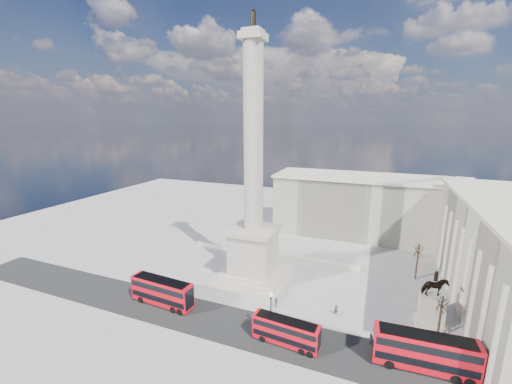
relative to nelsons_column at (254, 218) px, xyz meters
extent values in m
plane|color=#A09C97|center=(0.00, -5.00, -12.92)|extent=(180.00, 180.00, 0.00)
cube|color=#272727|center=(5.00, -15.00, -12.91)|extent=(120.00, 9.00, 0.01)
cube|color=#B3A695|center=(0.00, 0.00, -12.42)|extent=(14.00, 14.00, 1.00)
cube|color=#B3A695|center=(0.00, 0.00, -11.67)|extent=(12.00, 12.00, 0.50)
cube|color=#B3A695|center=(0.00, 0.00, -11.17)|extent=(10.00, 10.00, 0.50)
cube|color=#B3A695|center=(0.00, 0.00, -6.92)|extent=(8.00, 8.00, 8.00)
cube|color=#B3A695|center=(0.00, 0.00, -2.52)|extent=(9.00, 9.00, 0.80)
cylinder|color=#ACA08E|center=(0.00, 0.00, 14.88)|extent=(3.60, 3.60, 34.00)
cube|color=#B3A695|center=(0.00, 0.00, 32.48)|extent=(4.20, 4.20, 1.20)
cube|color=#B3A695|center=(0.00, 0.00, 33.38)|extent=(3.20, 3.20, 0.60)
cylinder|color=black|center=(0.00, 0.00, 34.98)|extent=(0.90, 0.90, 2.60)
sphere|color=black|center=(0.00, 0.00, 36.58)|extent=(0.70, 0.70, 0.70)
cube|color=beige|center=(0.00, 11.00, -12.37)|extent=(40.00, 0.60, 1.10)
cube|color=beige|center=(20.00, 35.00, -4.92)|extent=(50.00, 16.00, 16.00)
cube|color=beige|center=(20.00, 35.00, 3.38)|extent=(51.00, 17.00, 0.60)
cube|color=red|center=(-11.32, -14.34, -10.40)|extent=(11.82, 3.37, 4.30)
cube|color=black|center=(-11.32, -14.34, -11.17)|extent=(11.35, 3.40, 0.96)
cube|color=black|center=(-11.32, -14.34, -9.26)|extent=(11.35, 3.40, 0.96)
cube|color=black|center=(-11.32, -14.34, -8.22)|extent=(10.63, 3.03, 0.06)
cylinder|color=black|center=(-15.17, -14.10, -12.33)|extent=(1.34, 2.84, 1.17)
cylinder|color=black|center=(-8.06, -14.54, -12.33)|extent=(1.34, 2.84, 1.17)
cylinder|color=black|center=(-6.66, -14.62, -12.33)|extent=(1.34, 2.84, 1.17)
cube|color=red|center=(11.45, -16.07, -10.83)|extent=(9.82, 2.94, 3.57)
cube|color=black|center=(11.45, -16.07, -11.46)|extent=(9.44, 2.97, 0.79)
cube|color=black|center=(11.45, -16.07, -9.88)|extent=(9.44, 2.97, 0.79)
cube|color=black|center=(11.45, -16.07, -9.02)|extent=(8.84, 2.64, 0.05)
cylinder|color=black|center=(8.26, -15.82, -12.43)|extent=(1.14, 2.39, 0.97)
cylinder|color=black|center=(14.15, -16.28, -12.43)|extent=(1.14, 2.39, 0.97)
cylinder|color=black|center=(15.31, -16.37, -12.43)|extent=(1.14, 2.39, 0.97)
cube|color=red|center=(29.20, -14.04, -10.26)|extent=(12.43, 3.44, 4.53)
cube|color=black|center=(29.20, -14.04, -11.07)|extent=(11.94, 3.47, 1.01)
cube|color=black|center=(29.20, -14.04, -9.06)|extent=(11.94, 3.47, 1.01)
cube|color=black|center=(29.20, -14.04, -7.97)|extent=(11.18, 3.09, 0.07)
cylinder|color=black|center=(25.15, -14.25, -12.30)|extent=(1.38, 2.98, 1.23)
cylinder|color=black|center=(32.64, -13.86, -12.30)|extent=(1.38, 2.98, 1.23)
cylinder|color=black|center=(34.11, -13.78, -12.30)|extent=(1.38, 2.98, 1.23)
cylinder|color=black|center=(8.92, -15.38, -12.64)|extent=(0.49, 0.49, 0.55)
cylinder|color=black|center=(8.92, -15.38, -9.60)|extent=(0.18, 0.18, 6.64)
cylinder|color=black|center=(8.92, -15.38, -6.38)|extent=(0.33, 0.33, 0.33)
sphere|color=silver|center=(8.92, -15.38, -6.00)|extent=(0.62, 0.62, 0.62)
cube|color=beige|center=(31.33, -3.38, -12.64)|extent=(4.46, 3.35, 0.56)
cube|color=beige|center=(31.33, -3.38, -10.46)|extent=(3.57, 2.45, 4.91)
imported|color=black|center=(31.33, -3.38, -6.50)|extent=(3.91, 2.82, 3.01)
cylinder|color=black|center=(31.33, -3.38, -4.70)|extent=(0.56, 0.56, 1.34)
sphere|color=black|center=(31.33, -3.38, -3.95)|extent=(0.40, 0.40, 0.40)
cylinder|color=#332319|center=(38.22, -11.07, -9.05)|extent=(0.31, 0.31, 7.74)
cylinder|color=#332319|center=(32.01, -6.29, -9.57)|extent=(0.31, 0.31, 6.69)
cylinder|color=#332319|center=(30.55, 11.80, -9.12)|extent=(0.33, 0.33, 7.60)
imported|color=#2A242A|center=(17.24, -6.26, -12.03)|extent=(0.74, 0.58, 1.78)
imported|color=#2A242A|center=(22.75, -11.50, -12.08)|extent=(1.00, 0.91, 1.68)
imported|color=#2A242A|center=(7.30, -7.76, -12.07)|extent=(0.75, 1.07, 1.69)
camera|label=1|loc=(21.84, -53.96, 18.52)|focal=22.00mm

